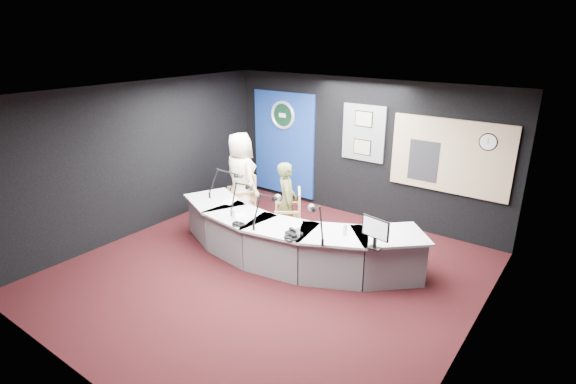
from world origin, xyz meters
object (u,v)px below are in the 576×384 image
Objects in this scene: person_man at (241,177)px; armchair_left at (242,198)px; broadcast_desk at (286,239)px; person_woman at (287,202)px; armchair_right at (287,218)px.

armchair_left is at bearing 15.22° from person_man.
armchair_left is (-1.76, 0.87, 0.08)m from broadcast_desk.
broadcast_desk is 3.05× the size of person_woman.
broadcast_desk is at bearing 3.45° from armchair_left.
armchair_right is (-0.44, 0.62, 0.06)m from broadcast_desk.
person_woman is at bearing 125.53° from broadcast_desk.
person_man reaches higher than person_woman.
person_man reaches higher than armchair_right.
person_woman is at bearing 0.00° from armchair_right.
broadcast_desk is 2.03m from person_man.
broadcast_desk is 5.21× the size of armchair_right.
person_man is (0.00, 0.00, 0.44)m from armchair_left.
person_woman reaches higher than broadcast_desk.
broadcast_desk is 4.98× the size of armchair_left.
armchair_right is at bearing 125.53° from broadcast_desk.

